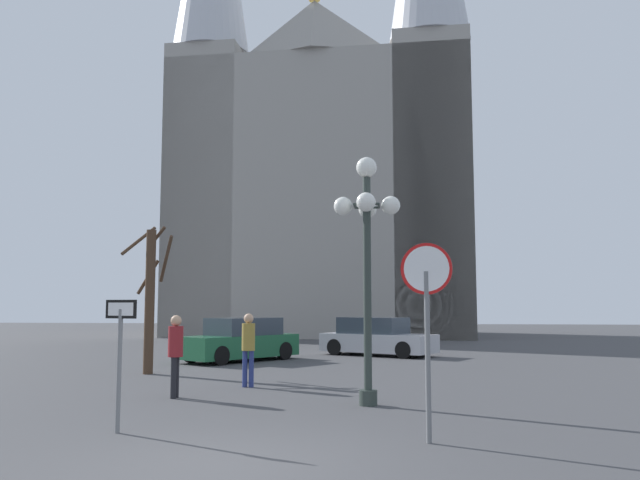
{
  "coord_description": "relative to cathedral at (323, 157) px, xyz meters",
  "views": [
    {
      "loc": [
        2.06,
        -8.02,
        1.98
      ],
      "look_at": [
        -0.63,
        17.44,
        4.57
      ],
      "focal_mm": 36.11,
      "sensor_mm": 36.0,
      "label": 1
    }
  ],
  "objects": [
    {
      "name": "stop_sign",
      "position": [
        4.79,
        -32.24,
        -9.73
      ],
      "size": [
        0.75,
        0.21,
        2.89
      ],
      "color": "slate",
      "rests_on": "ground"
    },
    {
      "name": "bare_tree",
      "position": [
        -2.68,
        -23.64,
        -9.49
      ],
      "size": [
        1.56,
        1.1,
        4.37
      ],
      "color": "#473323",
      "rests_on": "ground"
    },
    {
      "name": "pedestrian_walking",
      "position": [
        0.83,
        -26.29,
        -10.68
      ],
      "size": [
        0.32,
        0.32,
        1.77
      ],
      "color": "navy",
      "rests_on": "ground"
    },
    {
      "name": "parked_car_near_silver",
      "position": [
        3.76,
        -16.2,
        -11.06
      ],
      "size": [
        4.73,
        3.62,
        1.49
      ],
      "color": "#B7B7BC",
      "rests_on": "ground"
    },
    {
      "name": "pedestrian_standing",
      "position": [
        -0.33,
        -28.25,
        -10.69
      ],
      "size": [
        0.32,
        0.32,
        1.76
      ],
      "color": "black",
      "rests_on": "ground"
    },
    {
      "name": "parked_car_far_green",
      "position": [
        -1.02,
        -19.18,
        -11.05
      ],
      "size": [
        3.95,
        4.55,
        1.52
      ],
      "color": "#1E5B38",
      "rests_on": "ground"
    },
    {
      "name": "street_lamp",
      "position": [
        3.81,
        -28.84,
        -8.4
      ],
      "size": [
        1.35,
        1.35,
        4.99
      ],
      "color": "#2D3833",
      "rests_on": "ground"
    },
    {
      "name": "cathedral",
      "position": [
        0.0,
        0.0,
        0.0
      ],
      "size": [
        19.36,
        12.55,
        36.39
      ],
      "color": "gray",
      "rests_on": "ground"
    },
    {
      "name": "one_way_arrow_sign",
      "position": [
        0.02,
        -31.99,
        -10.42
      ],
      "size": [
        0.59,
        0.23,
        2.06
      ],
      "color": "slate",
      "rests_on": "ground"
    },
    {
      "name": "ground_plane",
      "position": [
        2.16,
        -33.79,
        -11.75
      ],
      "size": [
        120.0,
        120.0,
        0.0
      ],
      "primitive_type": "plane",
      "color": "#424244"
    }
  ]
}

